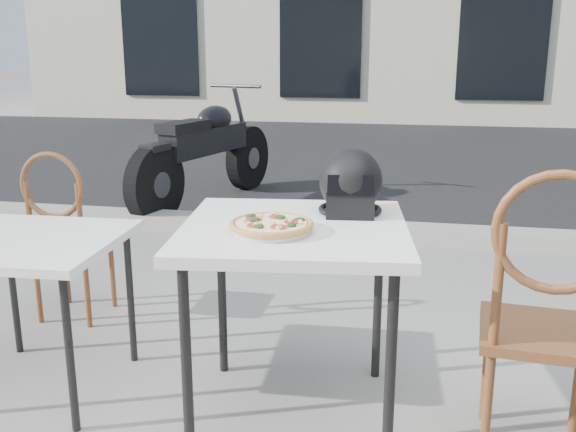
% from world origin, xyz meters
% --- Properties ---
extents(street_asphalt, '(30.00, 8.00, 0.00)m').
position_xyz_m(street_asphalt, '(0.00, 7.00, 0.00)').
color(street_asphalt, black).
rests_on(street_asphalt, ground).
extents(curb, '(30.00, 0.25, 0.12)m').
position_xyz_m(curb, '(0.00, 3.00, 0.06)').
color(curb, '#9D9B93').
rests_on(curb, ground).
extents(cafe_table_main, '(0.92, 0.92, 0.79)m').
position_xyz_m(cafe_table_main, '(-0.24, 0.46, 0.72)').
color(cafe_table_main, white).
rests_on(cafe_table_main, ground).
extents(plate, '(0.29, 0.29, 0.02)m').
position_xyz_m(plate, '(-0.31, 0.34, 0.80)').
color(plate, silver).
rests_on(plate, cafe_table_main).
extents(pizza, '(0.31, 0.31, 0.04)m').
position_xyz_m(pizza, '(-0.31, 0.34, 0.82)').
color(pizza, tan).
rests_on(pizza, plate).
extents(helmet, '(0.28, 0.29, 0.26)m').
position_xyz_m(helmet, '(-0.06, 0.67, 0.90)').
color(helmet, black).
rests_on(helmet, cafe_table_main).
extents(cafe_chair_main, '(0.45, 0.45, 1.07)m').
position_xyz_m(cafe_chair_main, '(0.64, 0.32, 0.60)').
color(cafe_chair_main, brown).
rests_on(cafe_chair_main, ground).
extents(cafe_table_side, '(0.74, 0.74, 0.67)m').
position_xyz_m(cafe_table_side, '(-1.35, 0.47, 0.61)').
color(cafe_table_side, white).
rests_on(cafe_table_side, ground).
extents(cafe_chair_side, '(0.36, 0.36, 0.93)m').
position_xyz_m(cafe_chair_side, '(-1.60, 1.16, 0.52)').
color(cafe_chair_side, brown).
rests_on(cafe_chair_side, ground).
extents(motorcycle, '(0.79, 2.14, 1.09)m').
position_xyz_m(motorcycle, '(-1.72, 3.89, 0.48)').
color(motorcycle, black).
rests_on(motorcycle, street_asphalt).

